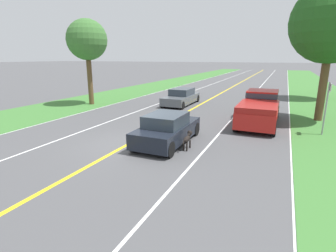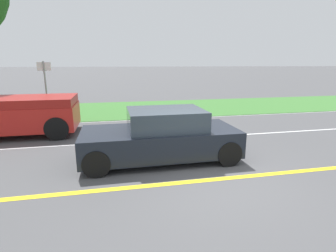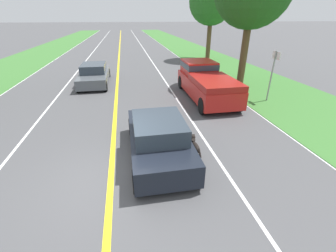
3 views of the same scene
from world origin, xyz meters
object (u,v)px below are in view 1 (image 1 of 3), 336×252
dog (188,138)px  roadside_tree_right_far (330,38)px  roadside_tree_left_near (87,40)px  ego_car (167,129)px  oncoming_car (181,97)px  roadside_tree_right_near (332,23)px  street_sign (327,103)px  pickup_truck (260,108)px

dog → roadside_tree_right_far: 20.52m
dog → roadside_tree_left_near: 14.32m
ego_car → roadside_tree_left_near: bearing=145.7°
ego_car → oncoming_car: (-3.11, 9.99, -0.04)m
roadside_tree_right_near → oncoming_car: bearing=169.0°
roadside_tree_right_far → roadside_tree_right_near: bearing=-96.6°
roadside_tree_right_near → roadside_tree_right_far: size_ratio=1.04×
dog → roadside_tree_right_far: roadside_tree_right_far is taller
oncoming_car → street_sign: street_sign is taller
street_sign → roadside_tree_right_far: bearing=84.6°
oncoming_car → roadside_tree_right_far: 14.84m
oncoming_car → roadside_tree_left_near: size_ratio=0.67×
ego_car → roadside_tree_right_near: size_ratio=0.51×
roadside_tree_left_near → street_sign: roadside_tree_left_near is taller
roadside_tree_left_near → pickup_truck: bearing=-4.9°
ego_car → roadside_tree_right_near: roadside_tree_right_near is taller
ego_car → dog: (1.16, -0.39, -0.18)m
pickup_truck → roadside_tree_right_near: roadside_tree_right_near is taller
ego_car → roadside_tree_right_far: bearing=65.7°
roadside_tree_right_far → dog: bearing=-110.8°
dog → pickup_truck: 6.62m
street_sign → roadside_tree_left_near: bearing=171.6°
roadside_tree_left_near → ego_car: bearing=-34.3°
roadside_tree_right_far → pickup_truck: bearing=-110.3°
street_sign → pickup_truck: bearing=158.1°
oncoming_car → roadside_tree_right_near: roadside_tree_right_near is taller
roadside_tree_right_near → street_sign: 5.51m
ego_car → street_sign: bearing=32.7°
dog → pickup_truck: bearing=66.8°
ego_car → roadside_tree_right_far: size_ratio=0.53×
ego_car → dog: ego_car is taller
dog → roadside_tree_left_near: (-11.34, 7.32, 4.76)m
ego_car → pickup_truck: 6.79m
dog → roadside_tree_left_near: roadside_tree_left_near is taller
dog → roadside_tree_right_near: (5.86, 8.40, 5.40)m
roadside_tree_left_near → street_sign: bearing=-8.4°
oncoming_car → street_sign: 11.50m
dog → pickup_truck: size_ratio=0.20×
ego_car → oncoming_car: size_ratio=0.91×
ego_car → roadside_tree_right_far: (8.20, 18.18, 4.99)m
dog → roadside_tree_right_far: (7.04, 18.57, 5.17)m
pickup_truck → roadside_tree_left_near: bearing=175.1°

